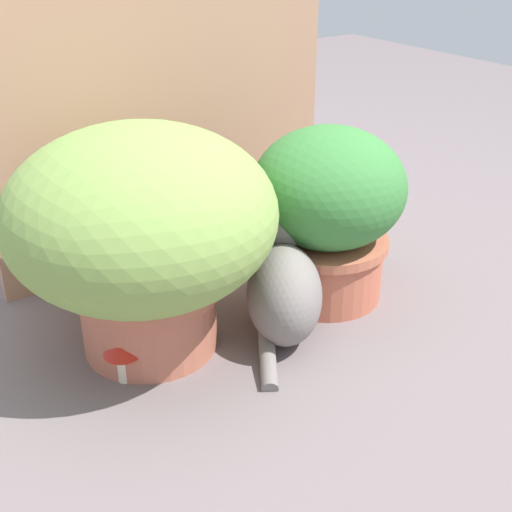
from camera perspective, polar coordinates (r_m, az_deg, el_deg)
The scene contains 6 objects.
ground_plane at distance 1.58m, azimuth 0.35°, elevation -6.94°, with size 6.00×6.00×0.00m, color slate.
cardboard_backdrop at distance 1.85m, azimuth -7.36°, elevation 10.53°, with size 0.98×0.03×0.72m, color tan.
grass_planter at distance 1.43m, azimuth -9.52°, elevation 2.39°, with size 0.57×0.57×0.51m.
leafy_planter at distance 1.66m, azimuth 6.03°, elevation 3.94°, with size 0.37×0.37×0.44m.
cat at distance 1.54m, azimuth 2.30°, elevation -2.53°, with size 0.31×0.33×0.32m.
mushroom_ornament_red at distance 1.44m, azimuth -11.08°, elevation -7.82°, with size 0.08×0.08×0.10m.
Camera 1 is at (-0.75, -1.06, 0.89)m, focal length 47.77 mm.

